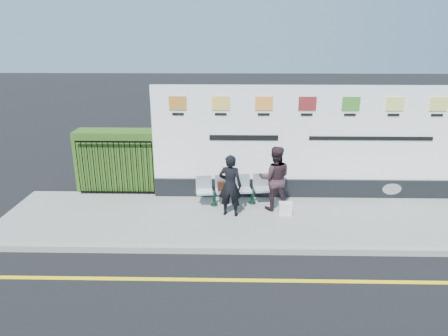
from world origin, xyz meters
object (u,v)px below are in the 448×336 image
woman_left (230,185)px  woman_right (275,178)px  bench (233,197)px  billboard (304,150)px

woman_left → woman_right: size_ratio=0.93×
bench → woman_right: bearing=-21.7°
woman_left → woman_right: (1.10, 0.37, 0.05)m
bench → woman_right: woman_right is taller
woman_left → woman_right: 1.17m
bench → woman_left: 0.85m
woman_right → bench: bearing=-13.5°
bench → woman_left: size_ratio=1.25×
bench → woman_right: 1.22m
billboard → woman_left: (-1.94, -1.27, -0.53)m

